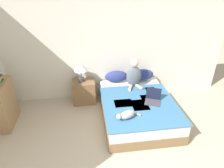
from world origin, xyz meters
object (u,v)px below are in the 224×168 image
object	(u,v)px
pillow_near	(116,76)
bookshelf	(4,104)
bed	(137,108)
table_lamp	(81,68)
cat_tabby	(126,115)
person_sitting	(134,75)
laptop_open	(153,99)
pillow_far	(142,75)
nightstand	(84,92)

from	to	relation	value
pillow_near	bookshelf	world-z (taller)	bookshelf
bed	table_lamp	distance (m)	1.60
cat_tabby	table_lamp	world-z (taller)	table_lamp
person_sitting	laptop_open	size ratio (longest dim) A/B	1.69
cat_tabby	laptop_open	size ratio (longest dim) A/B	1.23
pillow_far	pillow_near	bearing A→B (deg)	180.00
pillow_far	cat_tabby	xyz separation A→B (m)	(-0.71, -1.48, -0.06)
pillow_near	nightstand	distance (m)	0.88
pillow_near	table_lamp	world-z (taller)	table_lamp
laptop_open	bookshelf	world-z (taller)	bookshelf
bed	person_sitting	bearing A→B (deg)	85.32
laptop_open	nightstand	bearing A→B (deg)	169.91
cat_tabby	laptop_open	world-z (taller)	laptop_open
laptop_open	bookshelf	bearing A→B (deg)	-163.03
pillow_near	laptop_open	xyz separation A→B (m)	(0.63, -0.99, -0.09)
pillow_far	table_lamp	xyz separation A→B (m)	(-1.52, -0.06, 0.31)
bookshelf	pillow_near	bearing A→B (deg)	15.95
laptop_open	nightstand	distance (m)	1.73
bed	cat_tabby	xyz separation A→B (m)	(-0.37, -0.62, 0.32)
person_sitting	bed	bearing A→B (deg)	-94.68
cat_tabby	table_lamp	distance (m)	1.68
person_sitting	bookshelf	world-z (taller)	person_sitting
nightstand	person_sitting	bearing A→B (deg)	-9.32
bed	bookshelf	bearing A→B (deg)	176.67
table_lamp	nightstand	bearing A→B (deg)	-24.43
person_sitting	bookshelf	size ratio (longest dim) A/B	0.70
nightstand	laptop_open	bearing A→B (deg)	-32.50
pillow_near	cat_tabby	bearing A→B (deg)	-91.54
laptop_open	table_lamp	bearing A→B (deg)	170.12
nightstand	bookshelf	size ratio (longest dim) A/B	0.59
pillow_far	cat_tabby	bearing A→B (deg)	-115.58
laptop_open	table_lamp	distance (m)	1.80
pillow_far	cat_tabby	size ratio (longest dim) A/B	1.14
cat_tabby	table_lamp	xyz separation A→B (m)	(-0.81, 1.42, 0.38)
bed	table_lamp	bearing A→B (deg)	145.86
pillow_far	table_lamp	size ratio (longest dim) A/B	1.18
pillow_near	table_lamp	size ratio (longest dim) A/B	1.18
pillow_far	laptop_open	distance (m)	1.00
bed	laptop_open	bearing A→B (deg)	-24.09
pillow_near	cat_tabby	xyz separation A→B (m)	(-0.04, -1.48, -0.06)
bed	nightstand	world-z (taller)	nightstand
bookshelf	laptop_open	bearing A→B (deg)	-5.45
bed	nightstand	xyz separation A→B (m)	(-1.15, 0.79, 0.05)
pillow_far	person_sitting	bearing A→B (deg)	-136.41
person_sitting	bookshelf	xyz separation A→B (m)	(-2.83, -0.43, -0.27)
pillow_near	cat_tabby	world-z (taller)	pillow_near
pillow_far	person_sitting	world-z (taller)	person_sitting
pillow_near	nightstand	bearing A→B (deg)	-174.69
bookshelf	cat_tabby	bearing A→B (deg)	-17.89
cat_tabby	bookshelf	bearing A→B (deg)	-39.08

